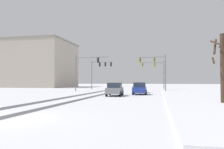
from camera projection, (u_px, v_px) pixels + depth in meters
ground_plane at (12, 119)px, 10.56m from camera, size 300.00×300.00×0.00m
wheel_track_left_lane at (75, 96)px, 27.42m from camera, size 1.02×36.42×0.01m
wheel_track_right_lane at (95, 96)px, 26.91m from camera, size 0.79×36.42×0.01m
sidewalk_kerb_right at (184, 98)px, 23.25m from camera, size 4.00×36.42×0.12m
traffic_signal_near_left at (85, 67)px, 40.46m from camera, size 6.12×0.38×6.50m
traffic_signal_far_right at (156, 69)px, 51.54m from camera, size 5.10×0.57×6.50m
traffic_signal_far_left at (100, 68)px, 50.18m from camera, size 4.82×0.46×6.50m
traffic_signal_near_right at (156, 66)px, 39.87m from camera, size 4.75×0.42×6.50m
car_white_lead at (139, 87)px, 35.58m from camera, size 2.02×4.19×1.62m
car_blue_second at (140, 88)px, 30.44m from camera, size 1.91×4.14×1.62m
car_grey_third at (115, 89)px, 27.32m from camera, size 2.00×4.18×1.62m
bare_tree_sidewalk_near at (222, 64)px, 18.80m from camera, size 1.95×1.90×5.79m
office_building_far_left_block at (32, 65)px, 70.61m from camera, size 24.51×18.48×14.16m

